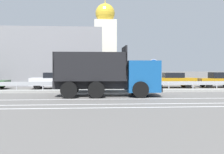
{
  "coord_description": "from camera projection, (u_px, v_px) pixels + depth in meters",
  "views": [
    {
      "loc": [
        -3.27,
        -18.36,
        1.82
      ],
      "look_at": [
        -1.86,
        0.67,
        1.23
      ],
      "focal_mm": 42.0,
      "sensor_mm": 36.0,
      "label": 1
    }
  ],
  "objects": [
    {
      "name": "parked_car_6",
      "position": [
        218.0,
        80.0,
        25.81
      ],
      "size": [
        3.9,
        2.1,
        1.49
      ],
      "rotation": [
        0.0,
        0.0,
        1.51
      ],
      "color": "#B27A14",
      "rests_on": "ground_plane"
    },
    {
      "name": "background_building_0",
      "position": [
        18.0,
        59.0,
        32.73
      ],
      "size": [
        20.58,
        12.54,
        6.21
      ],
      "primitive_type": "cube",
      "color": "gray",
      "rests_on": "ground_plane"
    },
    {
      "name": "dump_truck",
      "position": [
        119.0,
        78.0,
        17.57
      ],
      "size": [
        6.99,
        2.79,
        3.31
      ],
      "rotation": [
        0.0,
        0.0,
        -1.57
      ],
      "color": "#144C8C",
      "rests_on": "ground_plane"
    },
    {
      "name": "church_tower",
      "position": [
        105.0,
        43.0,
        43.76
      ],
      "size": [
        3.6,
        3.6,
        13.59
      ],
      "color": "silver",
      "rests_on": "ground_plane"
    },
    {
      "name": "lane_strip_1",
      "position": [
        110.0,
        104.0,
        13.48
      ],
      "size": [
        65.29,
        0.16,
        0.01
      ],
      "primitive_type": "cube",
      "color": "silver",
      "rests_on": "ground_plane"
    },
    {
      "name": "parked_car_3",
      "position": [
        53.0,
        81.0,
        24.0
      ],
      "size": [
        3.88,
        1.97,
        1.49
      ],
      "rotation": [
        0.0,
        0.0,
        1.56
      ],
      "color": "silver",
      "rests_on": "ground_plane"
    },
    {
      "name": "parked_car_5",
      "position": [
        172.0,
        80.0,
        25.33
      ],
      "size": [
        4.49,
        2.04,
        1.46
      ],
      "rotation": [
        0.0,
        0.0,
        1.51
      ],
      "color": "#B27A14",
      "rests_on": "ground_plane"
    },
    {
      "name": "lane_strip_2",
      "position": [
        112.0,
        108.0,
        12.26
      ],
      "size": [
        65.29,
        0.16,
        0.01
      ],
      "primitive_type": "cube",
      "color": "silver",
      "rests_on": "ground_plane"
    },
    {
      "name": "parked_car_4",
      "position": [
        114.0,
        80.0,
        25.08
      ],
      "size": [
        4.1,
        2.05,
        1.59
      ],
      "rotation": [
        0.0,
        0.0,
        -1.65
      ],
      "color": "#A3A3A8",
      "rests_on": "ground_plane"
    },
    {
      "name": "lane_strip_0",
      "position": [
        108.0,
        99.0,
        15.75
      ],
      "size": [
        65.29,
        0.16,
        0.01
      ],
      "primitive_type": "cube",
      "color": "silver",
      "rests_on": "ground_plane"
    },
    {
      "name": "median_guardrail",
      "position": [
        132.0,
        84.0,
        21.78
      ],
      "size": [
        65.29,
        0.09,
        0.78
      ],
      "color": "#9EA0A5",
      "rests_on": "ground_plane"
    },
    {
      "name": "median_road_sign",
      "position": [
        154.0,
        74.0,
        20.89
      ],
      "size": [
        0.81,
        0.16,
        2.6
      ],
      "color": "white",
      "rests_on": "ground_plane"
    },
    {
      "name": "median_island",
      "position": [
        134.0,
        91.0,
        20.81
      ],
      "size": [
        35.91,
        1.1,
        0.18
      ],
      "primitive_type": "cube",
      "color": "gray",
      "rests_on": "ground_plane"
    },
    {
      "name": "ground_plane",
      "position": [
        139.0,
        95.0,
        18.6
      ],
      "size": [
        320.0,
        320.0,
        0.0
      ],
      "primitive_type": "plane",
      "color": "#605E5B"
    }
  ]
}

